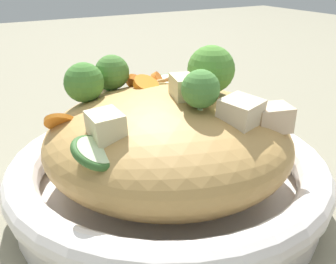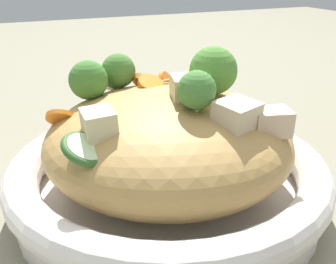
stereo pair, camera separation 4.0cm
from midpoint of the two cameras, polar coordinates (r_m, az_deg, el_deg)
ground_plane at (r=0.44m, az=2.65°, el=-9.78°), size 3.00×3.00×0.00m
serving_bowl at (r=0.43m, az=2.73°, el=-6.44°), size 0.33×0.33×0.06m
noodle_heap at (r=0.41m, az=2.85°, el=-1.25°), size 0.25×0.25×0.10m
broccoli_florets at (r=0.41m, az=1.42°, el=7.64°), size 0.16×0.17×0.07m
carrot_coins at (r=0.44m, az=-2.14°, el=5.88°), size 0.16×0.07×0.04m
zucchini_slices at (r=0.43m, az=0.03°, el=4.68°), size 0.20×0.20×0.04m
chicken_chunks at (r=0.36m, az=7.90°, el=2.84°), size 0.18×0.09×0.05m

